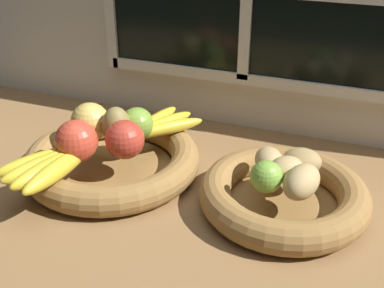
# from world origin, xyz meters

# --- Properties ---
(ground_plane) EXTENTS (1.40, 0.90, 0.03)m
(ground_plane) POSITION_xyz_m (0.00, 0.00, -0.01)
(ground_plane) COLOR olive
(back_wall) EXTENTS (1.40, 0.05, 0.55)m
(back_wall) POSITION_xyz_m (0.00, 0.30, 0.28)
(back_wall) COLOR silver
(back_wall) RESTS_ON ground_plane
(fruit_bowl_left) EXTENTS (0.34, 0.34, 0.05)m
(fruit_bowl_left) POSITION_xyz_m (-0.18, -0.00, 0.03)
(fruit_bowl_left) COLOR olive
(fruit_bowl_left) RESTS_ON ground_plane
(fruit_bowl_right) EXTENTS (0.29, 0.29, 0.05)m
(fruit_bowl_right) POSITION_xyz_m (0.15, -0.00, 0.03)
(fruit_bowl_right) COLOR olive
(fruit_bowl_right) RESTS_ON ground_plane
(apple_green_back) EXTENTS (0.06, 0.06, 0.06)m
(apple_green_back) POSITION_xyz_m (-0.15, 0.05, 0.09)
(apple_green_back) COLOR #7AA338
(apple_green_back) RESTS_ON fruit_bowl_left
(apple_golden_left) EXTENTS (0.07, 0.07, 0.07)m
(apple_golden_left) POSITION_xyz_m (-0.23, 0.02, 0.09)
(apple_golden_left) COLOR #DBB756
(apple_golden_left) RESTS_ON fruit_bowl_left
(apple_red_front) EXTENTS (0.08, 0.08, 0.08)m
(apple_red_front) POSITION_xyz_m (-0.21, -0.06, 0.09)
(apple_red_front) COLOR #CC422D
(apple_red_front) RESTS_ON fruit_bowl_left
(apple_red_right) EXTENTS (0.07, 0.07, 0.07)m
(apple_red_right) POSITION_xyz_m (-0.13, -0.02, 0.09)
(apple_red_right) COLOR #B73828
(apple_red_right) RESTS_ON fruit_bowl_left
(pear_brown) EXTENTS (0.07, 0.07, 0.08)m
(pear_brown) POSITION_xyz_m (-0.17, 0.01, 0.09)
(pear_brown) COLOR olive
(pear_brown) RESTS_ON fruit_bowl_left
(banana_bunch_front) EXTENTS (0.13, 0.18, 0.03)m
(banana_bunch_front) POSITION_xyz_m (-0.23, -0.12, 0.07)
(banana_bunch_front) COLOR gold
(banana_bunch_front) RESTS_ON fruit_bowl_left
(banana_bunch_back) EXTENTS (0.13, 0.17, 0.03)m
(banana_bunch_back) POSITION_xyz_m (-0.12, 0.10, 0.07)
(banana_bunch_back) COLOR gold
(banana_bunch_back) RESTS_ON fruit_bowl_left
(potato_oblong) EXTENTS (0.07, 0.08, 0.04)m
(potato_oblong) POSITION_xyz_m (0.12, 0.02, 0.07)
(potato_oblong) COLOR tan
(potato_oblong) RESTS_ON fruit_bowl_right
(potato_back) EXTENTS (0.07, 0.06, 0.04)m
(potato_back) POSITION_xyz_m (0.17, 0.04, 0.08)
(potato_back) COLOR #A38451
(potato_back) RESTS_ON fruit_bowl_right
(potato_large) EXTENTS (0.08, 0.08, 0.04)m
(potato_large) POSITION_xyz_m (0.15, -0.00, 0.08)
(potato_large) COLOR tan
(potato_large) RESTS_ON fruit_bowl_right
(potato_small) EXTENTS (0.07, 0.09, 0.05)m
(potato_small) POSITION_xyz_m (0.18, -0.03, 0.08)
(potato_small) COLOR tan
(potato_small) RESTS_ON fruit_bowl_right
(lime_near) EXTENTS (0.05, 0.05, 0.05)m
(lime_near) POSITION_xyz_m (0.13, -0.04, 0.08)
(lime_near) COLOR #7AAD3D
(lime_near) RESTS_ON fruit_bowl_right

